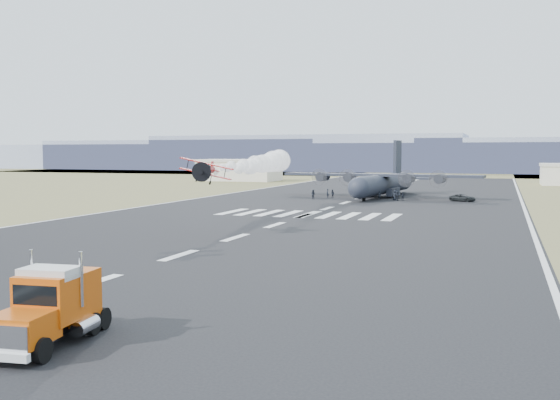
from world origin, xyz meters
The scene contains 21 objects.
ground centered at (0.00, 0.00, 0.00)m, with size 500.00×500.00×0.00m, color black.
scrub_far centered at (0.00, 230.00, 0.00)m, with size 500.00×80.00×0.00m, color olive.
runway_markings centered at (0.00, 60.00, 0.01)m, with size 60.00×260.00×0.01m, color silver, non-canonical shape.
ridge_seg_a centered at (-195.00, 260.00, 6.50)m, with size 150.00×50.00×13.00m, color #8690AA.
ridge_seg_b centered at (-130.00, 260.00, 7.50)m, with size 150.00×50.00×15.00m, color #8690AA.
ridge_seg_c centered at (-65.00, 260.00, 8.50)m, with size 150.00×50.00×17.00m, color #8690AA.
ridge_seg_d centered at (0.00, 260.00, 6.50)m, with size 150.00×50.00×13.00m, color #8690AA.
hangar_left centered at (-52.00, 145.00, 3.41)m, with size 24.50×14.50×6.70m.
semi_truck centered at (6.59, -12.00, 1.77)m, with size 3.46×8.16×3.60m.
aerobatic_biplane centered at (-3.79, 24.92, 7.00)m, with size 5.78×5.29×2.81m.
smoke_trail centered at (-7.33, 53.81, 7.27)m, with size 6.28×35.74×3.66m.
transport_aircraft centered at (3.61, 88.34, 2.95)m, with size 39.68×32.59×11.44m.
support_vehicle centered at (19.41, 82.01, 0.65)m, with size 2.16×4.67×1.30m, color black.
crew_a centered at (-5.80, 81.36, 0.92)m, with size 0.67×0.55×1.84m, color black.
crew_b centered at (-7.92, 78.64, 0.89)m, with size 0.86×0.53×1.77m, color black.
crew_c centered at (0.85, 84.68, 0.94)m, with size 1.21×0.56×1.87m, color black.
crew_d centered at (8.80, 80.77, 0.78)m, with size 0.92×0.47×1.57m, color black.
crew_e centered at (7.30, 80.64, 0.94)m, with size 0.92×0.57×1.89m, color black.
crew_f centered at (7.97, 79.51, 0.89)m, with size 1.66×0.54×1.79m, color black.
crew_g centered at (4.49, 80.31, 0.83)m, with size 0.60×0.50×1.66m, color black.
crew_h centered at (-5.33, 83.33, 0.80)m, with size 0.78×0.48×1.60m, color black.
Camera 1 is at (26.20, -35.22, 8.89)m, focal length 40.00 mm.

